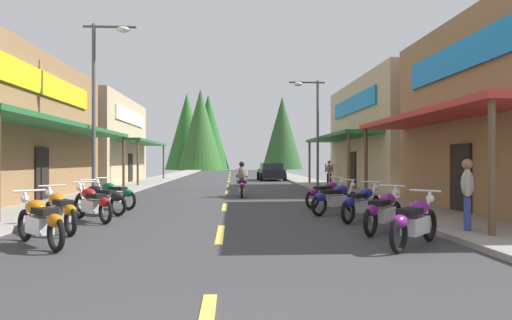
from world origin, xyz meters
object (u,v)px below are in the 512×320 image
pedestrian_by_shop (467,191)px  pedestrian_browsing (329,171)px  streetlamp_right (312,119)px  motorcycle_parked_left_1 (60,210)px  motorcycle_parked_left_3 (100,198)px  streetlamp_left (101,88)px  motorcycle_parked_right_3 (336,198)px  motorcycle_parked_right_2 (362,203)px  motorcycle_parked_right_1 (383,210)px  motorcycle_parked_right_0 (415,221)px  parked_car_curbside (271,172)px  rider_cruising_lead (242,182)px  motorcycle_parked_left_0 (40,220)px  motorcycle_parked_right_4 (327,193)px  motorcycle_parked_left_4 (113,194)px  motorcycle_parked_left_2 (93,203)px

pedestrian_by_shop → pedestrian_browsing: 18.29m
streetlamp_right → motorcycle_parked_left_1: size_ratio=3.47×
motorcycle_parked_left_1 → streetlamp_right: bearing=-69.1°
motorcycle_parked_left_1 → motorcycle_parked_left_3: (-0.04, 3.11, 0.00)m
streetlamp_left → streetlamp_right: (9.47, 7.00, -0.43)m
motorcycle_parked_right_3 → motorcycle_parked_right_2: bearing=-112.4°
motorcycle_parked_right_1 → motorcycle_parked_right_0: bearing=-139.4°
streetlamp_left → parked_car_curbside: (8.16, 18.06, -3.69)m
streetlamp_right → rider_cruising_lead: 7.07m
motorcycle_parked_left_1 → motorcycle_parked_left_3: size_ratio=0.93×
motorcycle_parked_left_0 → pedestrian_by_shop: (8.59, 0.68, 0.46)m
motorcycle_parked_right_3 → motorcycle_parked_right_1: bearing=-120.6°
motorcycle_parked_right_1 → motorcycle_parked_right_3: bearing=45.7°
motorcycle_parked_right_4 → motorcycle_parked_left_3: bearing=154.4°
motorcycle_parked_left_0 → rider_cruising_lead: size_ratio=0.76×
motorcycle_parked_right_2 → motorcycle_parked_right_4: size_ratio=0.90×
motorcycle_parked_right_0 → pedestrian_by_shop: pedestrian_by_shop is taller
motorcycle_parked_left_1 → rider_cruising_lead: rider_cruising_lead is taller
motorcycle_parked_left_0 → motorcycle_parked_left_1: size_ratio=0.93×
motorcycle_parked_right_2 → motorcycle_parked_left_0: bearing=158.0°
motorcycle_parked_right_3 → rider_cruising_lead: (-2.67, 6.25, 0.17)m
motorcycle_parked_left_1 → motorcycle_parked_right_4: bearing=-95.1°
motorcycle_parked_right_1 → motorcycle_parked_right_2: (0.06, 1.80, 0.00)m
motorcycle_parked_right_1 → rider_cruising_lead: (-2.95, 9.51, 0.17)m
streetlamp_right → parked_car_curbside: 11.61m
motorcycle_parked_right_2 → pedestrian_browsing: size_ratio=0.99×
motorcycle_parked_left_3 → parked_car_curbside: parked_car_curbside is taller
streetlamp_right → motorcycle_parked_left_4: 12.92m
motorcycle_parked_left_0 → motorcycle_parked_left_4: 6.33m
motorcycle_parked_right_2 → motorcycle_parked_left_3: bearing=121.3°
motorcycle_parked_right_1 → rider_cruising_lead: bearing=57.9°
motorcycle_parked_left_3 → motorcycle_parked_left_2: bearing=130.3°
motorcycle_parked_left_0 → motorcycle_parked_right_4: bearing=-90.9°
motorcycle_parked_right_0 → motorcycle_parked_right_3: 4.92m
motorcycle_parked_right_0 → rider_cruising_lead: bearing=59.2°
motorcycle_parked_right_2 → motorcycle_parked_left_4: size_ratio=0.87×
motorcycle_parked_left_1 → pedestrian_browsing: size_ratio=1.09×
streetlamp_left → motorcycle_parked_right_3: bearing=-26.4°
streetlamp_left → motorcycle_parked_right_1: (8.38, -7.28, -3.88)m
motorcycle_parked_right_4 → rider_cruising_lead: (-2.79, 4.46, 0.17)m
motorcycle_parked_right_2 → pedestrian_by_shop: size_ratio=0.97×
motorcycle_parked_right_0 → motorcycle_parked_right_3: (-0.29, 4.91, 0.00)m
motorcycle_parked_right_2 → rider_cruising_lead: bearing=66.0°
motorcycle_parked_left_3 → pedestrian_browsing: pedestrian_browsing is taller
motorcycle_parked_right_0 → streetlamp_right: bearing=40.5°
motorcycle_parked_right_3 → motorcycle_parked_left_1: bearing=166.3°
motorcycle_parked_left_0 → rider_cruising_lead: rider_cruising_lead is taller
motorcycle_parked_left_1 → motorcycle_parked_left_4: size_ratio=0.95×
motorcycle_parked_right_4 → rider_cruising_lead: rider_cruising_lead is taller
streetlamp_right → motorcycle_parked_right_0: 16.35m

